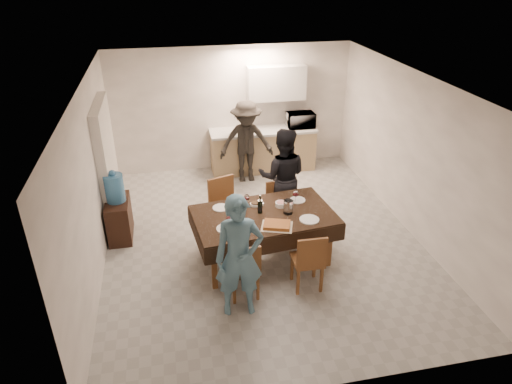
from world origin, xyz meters
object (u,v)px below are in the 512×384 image
(wine_bottle, at_px, (260,204))
(water_pitcher, at_px, (288,207))
(water_jug, at_px, (114,188))
(dining_table, at_px, (264,216))
(person_far, at_px, (282,177))
(console, at_px, (119,219))
(microwave, at_px, (301,120))
(person_near, at_px, (239,257))
(savoury_tart, at_px, (277,225))
(person_kitchen, at_px, (246,142))

(wine_bottle, xyz_separation_m, water_pitcher, (0.40, -0.10, -0.04))
(water_jug, bearing_deg, dining_table, -26.44)
(water_jug, distance_m, wine_bottle, 2.38)
(water_jug, height_order, person_far, person_far)
(console, distance_m, microwave, 4.34)
(water_pitcher, xyz_separation_m, person_near, (-0.90, -1.00, -0.06))
(wine_bottle, xyz_separation_m, microwave, (1.56, 3.18, 0.12))
(water_jug, distance_m, savoury_tart, 2.72)
(dining_table, height_order, savoury_tart, savoury_tart)
(console, height_order, person_far, person_far)
(savoury_tart, height_order, microwave, microwave)
(console, height_order, person_kitchen, person_kitchen)
(person_near, bearing_deg, dining_table, 65.54)
(console, bearing_deg, dining_table, -26.44)
(water_pitcher, bearing_deg, person_near, -131.99)
(wine_bottle, distance_m, microwave, 3.55)
(person_near, bearing_deg, person_far, 65.54)
(dining_table, bearing_deg, water_jug, 147.45)
(person_near, distance_m, person_kitchen, 3.92)
(water_jug, distance_m, person_near, 2.69)
(dining_table, distance_m, water_pitcher, 0.38)
(water_jug, height_order, person_near, person_near)
(savoury_tart, xyz_separation_m, person_kitchen, (0.15, 3.16, 0.02))
(savoury_tart, distance_m, person_kitchen, 3.17)
(water_jug, relative_size, water_pitcher, 2.14)
(water_pitcher, xyz_separation_m, person_kitchen, (-0.10, 2.83, -0.06))
(microwave, bearing_deg, console, 30.12)
(water_jug, distance_m, person_far, 2.74)
(console, xyz_separation_m, water_pitcher, (2.54, -1.14, 0.57))
(wine_bottle, bearing_deg, microwave, 63.88)
(savoury_tart, height_order, person_near, person_near)
(wine_bottle, xyz_separation_m, person_kitchen, (0.30, 2.73, -0.10))
(dining_table, xyz_separation_m, water_pitcher, (0.35, -0.05, 0.14))
(console, height_order, person_near, person_near)
(water_pitcher, distance_m, person_far, 1.12)
(savoury_tart, xyz_separation_m, microwave, (1.41, 3.61, 0.24))
(wine_bottle, bearing_deg, person_far, 59.04)
(dining_table, distance_m, console, 2.48)
(console, relative_size, water_pitcher, 3.44)
(person_near, height_order, person_kitchen, same)
(microwave, height_order, person_near, person_near)
(console, distance_m, person_far, 2.79)
(dining_table, distance_m, person_near, 1.19)
(microwave, bearing_deg, wine_bottle, 63.88)
(dining_table, height_order, microwave, microwave)
(wine_bottle, bearing_deg, water_jug, 154.10)
(water_jug, relative_size, microwave, 0.80)
(water_jug, bearing_deg, console, 0.00)
(person_kitchen, bearing_deg, console, -145.19)
(water_pitcher, height_order, person_far, person_far)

